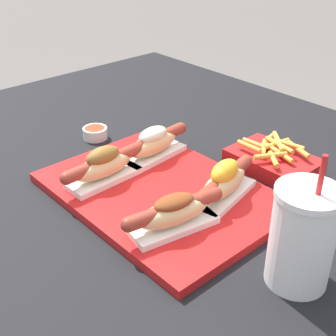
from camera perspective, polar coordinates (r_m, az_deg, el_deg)
The scene contains 9 objects.
patio_table at distance 1.22m, azimuth 0.13°, elevation -14.67°, with size 1.47×1.17×0.68m.
serving_tray at distance 0.93m, azimuth -0.92°, elevation -3.04°, with size 0.46×0.33×0.02m.
hot_dog_0 at distance 0.94m, azimuth -7.87°, elevation 0.29°, with size 0.07×0.20×0.07m.
hot_dog_1 at distance 0.80m, azimuth 0.71°, elevation -5.46°, with size 0.09×0.20×0.07m.
hot_dog_2 at distance 1.02m, azimuth -1.68°, elevation 3.05°, with size 0.07×0.20×0.07m.
hot_dog_3 at distance 0.88m, azimuth 6.85°, elevation -1.71°, with size 0.09×0.20×0.08m.
sauce_bowl at distance 1.17m, azimuth -8.87°, elevation 4.31°, with size 0.06×0.06×0.03m.
drink_cup at distance 0.72m, azimuth 16.04°, elevation -8.11°, with size 0.10×0.10×0.22m.
fries_basket at distance 1.04m, azimuth 12.69°, elevation 0.91°, with size 0.19×0.13×0.06m.
Camera 1 is at (0.65, -0.58, 1.19)m, focal length 50.00 mm.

